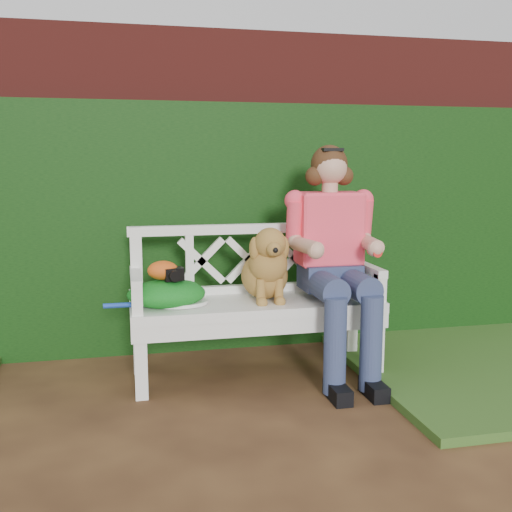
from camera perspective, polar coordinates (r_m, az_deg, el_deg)
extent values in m
plane|color=#341F13|center=(2.78, -5.37, -19.19)|extent=(60.00, 60.00, 0.00)
cube|color=#5C1C18|center=(4.35, -8.76, 6.14)|extent=(10.00, 0.30, 2.20)
cube|color=#143D0D|center=(4.15, -8.47, 2.55)|extent=(10.00, 0.18, 1.70)
cube|color=black|center=(3.47, -7.85, -1.70)|extent=(0.12, 0.10, 0.07)
ellipsoid|color=#C44C14|center=(3.49, -8.87, -1.36)|extent=(0.20, 0.16, 0.11)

